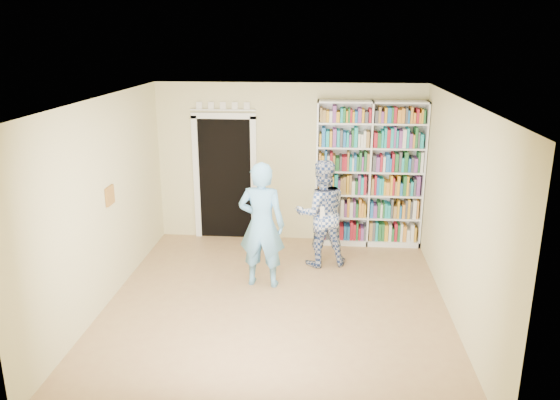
# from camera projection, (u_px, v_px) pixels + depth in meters

# --- Properties ---
(floor) EXTENTS (5.00, 5.00, 0.00)m
(floor) POSITION_uv_depth(u_px,v_px,m) (276.00, 304.00, 7.27)
(floor) COLOR #9B6F4B
(floor) RESTS_ON ground
(ceiling) EXTENTS (5.00, 5.00, 0.00)m
(ceiling) POSITION_uv_depth(u_px,v_px,m) (276.00, 100.00, 6.49)
(ceiling) COLOR white
(ceiling) RESTS_ON wall_back
(wall_back) EXTENTS (4.50, 0.00, 4.50)m
(wall_back) POSITION_uv_depth(u_px,v_px,m) (289.00, 163.00, 9.26)
(wall_back) COLOR beige
(wall_back) RESTS_ON floor
(wall_left) EXTENTS (0.00, 5.00, 5.00)m
(wall_left) POSITION_uv_depth(u_px,v_px,m) (103.00, 204.00, 7.05)
(wall_left) COLOR beige
(wall_left) RESTS_ON floor
(wall_right) EXTENTS (0.00, 5.00, 5.00)m
(wall_right) POSITION_uv_depth(u_px,v_px,m) (458.00, 212.00, 6.70)
(wall_right) COLOR beige
(wall_right) RESTS_ON floor
(bookshelf) EXTENTS (1.77, 0.33, 2.44)m
(bookshelf) POSITION_uv_depth(u_px,v_px,m) (369.00, 174.00, 9.04)
(bookshelf) COLOR white
(bookshelf) RESTS_ON floor
(doorway) EXTENTS (1.10, 0.08, 2.43)m
(doorway) POSITION_uv_depth(u_px,v_px,m) (225.00, 172.00, 9.38)
(doorway) COLOR black
(doorway) RESTS_ON floor
(wall_art) EXTENTS (0.03, 0.25, 0.25)m
(wall_art) POSITION_uv_depth(u_px,v_px,m) (110.00, 196.00, 7.23)
(wall_art) COLOR brown
(wall_art) RESTS_ON wall_left
(man_blue) EXTENTS (0.70, 0.50, 1.80)m
(man_blue) POSITION_uv_depth(u_px,v_px,m) (262.00, 225.00, 7.60)
(man_blue) COLOR #62A6DA
(man_blue) RESTS_ON floor
(man_plaid) EXTENTS (0.93, 0.80, 1.67)m
(man_plaid) POSITION_uv_depth(u_px,v_px,m) (321.00, 213.00, 8.32)
(man_plaid) COLOR navy
(man_plaid) RESTS_ON floor
(paper_sheet) EXTENTS (0.17, 0.09, 0.26)m
(paper_sheet) POSITION_uv_depth(u_px,v_px,m) (326.00, 214.00, 8.08)
(paper_sheet) COLOR white
(paper_sheet) RESTS_ON man_plaid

